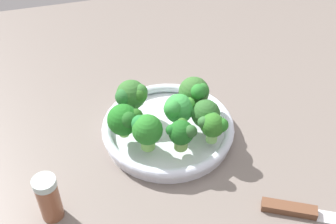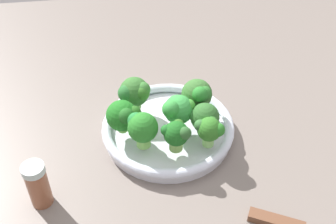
{
  "view_description": "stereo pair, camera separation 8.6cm",
  "coord_description": "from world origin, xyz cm",
  "views": [
    {
      "loc": [
        -19.04,
        -61.27,
        64.13
      ],
      "look_at": [
        -1.99,
        0.84,
        6.47
      ],
      "focal_mm": 46.19,
      "sensor_mm": 36.0,
      "label": 1
    },
    {
      "loc": [
        -10.58,
        -63.0,
        64.13
      ],
      "look_at": [
        -1.99,
        0.84,
        6.47
      ],
      "focal_mm": 46.19,
      "sensor_mm": 36.0,
      "label": 2
    }
  ],
  "objects": [
    {
      "name": "ground_plane",
      "position": [
        0.0,
        0.0,
        -1.25
      ],
      "size": [
        130.0,
        130.0,
        2.5
      ],
      "primitive_type": "cube",
      "color": "slate"
    },
    {
      "name": "bowl",
      "position": [
        -1.99,
        0.84,
        1.77
      ],
      "size": [
        27.33,
        27.33,
        3.47
      ],
      "color": "silver",
      "rests_on": "ground_plane"
    },
    {
      "name": "broccoli_floret_0",
      "position": [
        -10.97,
        -0.1,
        7.51
      ],
      "size": [
        6.98,
        6.59,
        7.01
      ],
      "color": "#7AC251",
      "rests_on": "bowl"
    },
    {
      "name": "broccoli_floret_1",
      "position": [
        -8.15,
        6.41,
        7.75
      ],
      "size": [
        6.78,
        6.25,
        7.26
      ],
      "color": "#76B851",
      "rests_on": "bowl"
    },
    {
      "name": "broccoli_floret_2",
      "position": [
        -0.02,
        -0.55,
        7.82
      ],
      "size": [
        6.78,
        5.93,
        7.38
      ],
      "color": "#90CD61",
      "rests_on": "bowl"
    },
    {
      "name": "broccoli_floret_3",
      "position": [
        -1.37,
        -6.44,
        7.38
      ],
      "size": [
        5.59,
        5.04,
        6.42
      ],
      "color": "#86BB57",
      "rests_on": "bowl"
    },
    {
      "name": "broccoli_floret_4",
      "position": [
        4.51,
        3.58,
        8.05
      ],
      "size": [
        6.37,
        6.97,
        7.71
      ],
      "color": "#92D961",
      "rests_on": "bowl"
    },
    {
      "name": "broccoli_floret_5",
      "position": [
        5.01,
        -6.06,
        7.4
      ],
      "size": [
        5.68,
        5.27,
        6.38
      ],
      "color": "#85C263",
      "rests_on": "bowl"
    },
    {
      "name": "broccoli_floret_6",
      "position": [
        4.85,
        -2.44,
        7.01
      ],
      "size": [
        6.05,
        6.53,
        6.42
      ],
      "color": "#99CC64",
      "rests_on": "bowl"
    },
    {
      "name": "broccoli_floret_7",
      "position": [
        -7.64,
        -4.41,
        7.97
      ],
      "size": [
        5.82,
        6.17,
        7.55
      ],
      "color": "#77B54F",
      "rests_on": "bowl"
    },
    {
      "name": "knife",
      "position": [
        17.77,
        -25.42,
        0.55
      ],
      "size": [
        24.76,
        14.27,
        1.5
      ],
      "color": "silver",
      "rests_on": "ground_plane"
    },
    {
      "name": "pepper_shaker",
      "position": [
        -26.68,
        -13.0,
        4.8
      ],
      "size": [
        4.02,
        4.02,
        9.48
      ],
      "color": "brown",
      "rests_on": "ground_plane"
    }
  ]
}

